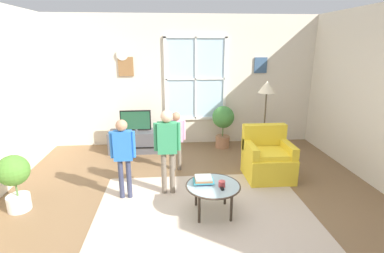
{
  "coord_description": "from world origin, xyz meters",
  "views": [
    {
      "loc": [
        -0.36,
        -3.64,
        2.22
      ],
      "look_at": [
        0.02,
        0.98,
        0.9
      ],
      "focal_mm": 27.25,
      "sensor_mm": 36.0,
      "label": 1
    }
  ],
  "objects_px": {
    "person_pink_shirt": "(176,134)",
    "floor_lamp": "(266,95)",
    "tv_stand": "(137,141)",
    "cup": "(222,184)",
    "armchair": "(268,159)",
    "person_green_shirt": "(167,143)",
    "remote_near_books": "(222,187)",
    "potted_plant_corner": "(14,178)",
    "potted_plant_by_window": "(223,122)",
    "book_stack": "(203,180)",
    "coffee_table": "(213,187)",
    "person_blue_shirt": "(123,150)",
    "television": "(136,120)"
  },
  "relations": [
    {
      "from": "coffee_table",
      "to": "person_pink_shirt",
      "type": "height_order",
      "value": "person_pink_shirt"
    },
    {
      "from": "remote_near_books",
      "to": "potted_plant_corner",
      "type": "xyz_separation_m",
      "value": [
        -2.76,
        0.39,
        0.06
      ]
    },
    {
      "from": "tv_stand",
      "to": "remote_near_books",
      "type": "height_order",
      "value": "tv_stand"
    },
    {
      "from": "tv_stand",
      "to": "cup",
      "type": "bearing_deg",
      "value": -61.72
    },
    {
      "from": "book_stack",
      "to": "person_blue_shirt",
      "type": "relative_size",
      "value": 0.23
    },
    {
      "from": "floor_lamp",
      "to": "potted_plant_by_window",
      "type": "bearing_deg",
      "value": 127.17
    },
    {
      "from": "tv_stand",
      "to": "coffee_table",
      "type": "height_order",
      "value": "tv_stand"
    },
    {
      "from": "tv_stand",
      "to": "cup",
      "type": "distance_m",
      "value": 2.89
    },
    {
      "from": "remote_near_books",
      "to": "person_blue_shirt",
      "type": "distance_m",
      "value": 1.49
    },
    {
      "from": "book_stack",
      "to": "cup",
      "type": "height_order",
      "value": "book_stack"
    },
    {
      "from": "potted_plant_by_window",
      "to": "floor_lamp",
      "type": "xyz_separation_m",
      "value": [
        0.63,
        -0.84,
        0.72
      ]
    },
    {
      "from": "potted_plant_corner",
      "to": "floor_lamp",
      "type": "relative_size",
      "value": 0.51
    },
    {
      "from": "remote_near_books",
      "to": "person_pink_shirt",
      "type": "relative_size",
      "value": 0.13
    },
    {
      "from": "television",
      "to": "cup",
      "type": "height_order",
      "value": "television"
    },
    {
      "from": "floor_lamp",
      "to": "person_blue_shirt",
      "type": "bearing_deg",
      "value": -153.63
    },
    {
      "from": "person_blue_shirt",
      "to": "person_pink_shirt",
      "type": "bearing_deg",
      "value": 50.07
    },
    {
      "from": "tv_stand",
      "to": "person_pink_shirt",
      "type": "relative_size",
      "value": 1.05
    },
    {
      "from": "potted_plant_by_window",
      "to": "potted_plant_corner",
      "type": "distance_m",
      "value": 3.99
    },
    {
      "from": "television",
      "to": "potted_plant_by_window",
      "type": "relative_size",
      "value": 0.68
    },
    {
      "from": "tv_stand",
      "to": "armchair",
      "type": "xyz_separation_m",
      "value": [
        2.36,
        -1.44,
        0.1
      ]
    },
    {
      "from": "cup",
      "to": "person_pink_shirt",
      "type": "bearing_deg",
      "value": 109.86
    },
    {
      "from": "person_green_shirt",
      "to": "remote_near_books",
      "type": "bearing_deg",
      "value": -45.22
    },
    {
      "from": "remote_near_books",
      "to": "armchair",
      "type": "bearing_deg",
      "value": 48.55
    },
    {
      "from": "tv_stand",
      "to": "book_stack",
      "type": "relative_size",
      "value": 4.16
    },
    {
      "from": "coffee_table",
      "to": "person_green_shirt",
      "type": "bearing_deg",
      "value": 134.41
    },
    {
      "from": "person_blue_shirt",
      "to": "armchair",
      "type": "bearing_deg",
      "value": 12.82
    },
    {
      "from": "cup",
      "to": "person_pink_shirt",
      "type": "distance_m",
      "value": 1.62
    },
    {
      "from": "person_blue_shirt",
      "to": "person_pink_shirt",
      "type": "height_order",
      "value": "person_blue_shirt"
    },
    {
      "from": "tv_stand",
      "to": "cup",
      "type": "xyz_separation_m",
      "value": [
        1.37,
        -2.54,
        0.23
      ]
    },
    {
      "from": "tv_stand",
      "to": "remote_near_books",
      "type": "bearing_deg",
      "value": -62.23
    },
    {
      "from": "remote_near_books",
      "to": "person_pink_shirt",
      "type": "bearing_deg",
      "value": 109.11
    },
    {
      "from": "remote_near_books",
      "to": "person_green_shirt",
      "type": "xyz_separation_m",
      "value": [
        -0.69,
        0.7,
        0.39
      ]
    },
    {
      "from": "book_stack",
      "to": "potted_plant_corner",
      "type": "distance_m",
      "value": 2.55
    },
    {
      "from": "person_pink_shirt",
      "to": "floor_lamp",
      "type": "relative_size",
      "value": 0.69
    },
    {
      "from": "tv_stand",
      "to": "book_stack",
      "type": "xyz_separation_m",
      "value": [
        1.13,
        -2.44,
        0.25
      ]
    },
    {
      "from": "tv_stand",
      "to": "armchair",
      "type": "distance_m",
      "value": 2.77
    },
    {
      "from": "television",
      "to": "book_stack",
      "type": "height_order",
      "value": "television"
    },
    {
      "from": "television",
      "to": "floor_lamp",
      "type": "distance_m",
      "value": 2.68
    },
    {
      "from": "remote_near_books",
      "to": "potted_plant_by_window",
      "type": "bearing_deg",
      "value": 79.14
    },
    {
      "from": "person_green_shirt",
      "to": "potted_plant_corner",
      "type": "distance_m",
      "value": 2.11
    },
    {
      "from": "armchair",
      "to": "cup",
      "type": "bearing_deg",
      "value": -132.1
    },
    {
      "from": "book_stack",
      "to": "remote_near_books",
      "type": "bearing_deg",
      "value": -32.28
    },
    {
      "from": "book_stack",
      "to": "person_blue_shirt",
      "type": "xyz_separation_m",
      "value": [
        -1.1,
        0.47,
        0.28
      ]
    },
    {
      "from": "cup",
      "to": "floor_lamp",
      "type": "distance_m",
      "value": 2.29
    },
    {
      "from": "tv_stand",
      "to": "person_pink_shirt",
      "type": "bearing_deg",
      "value": -51.38
    },
    {
      "from": "book_stack",
      "to": "potted_plant_corner",
      "type": "height_order",
      "value": "potted_plant_corner"
    },
    {
      "from": "tv_stand",
      "to": "book_stack",
      "type": "height_order",
      "value": "book_stack"
    },
    {
      "from": "armchair",
      "to": "person_green_shirt",
      "type": "bearing_deg",
      "value": -165.5
    },
    {
      "from": "tv_stand",
      "to": "cup",
      "type": "height_order",
      "value": "cup"
    },
    {
      "from": "television",
      "to": "book_stack",
      "type": "relative_size",
      "value": 2.32
    }
  ]
}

